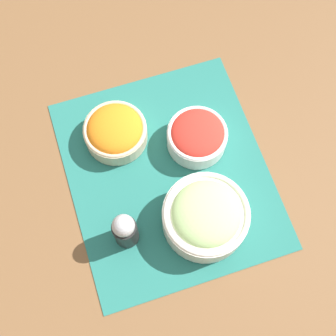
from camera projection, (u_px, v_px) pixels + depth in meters
The scene contains 6 objects.
ground_plane at pixel (168, 174), 0.96m from camera, with size 3.00×3.00×0.00m, color brown.
placemat at pixel (168, 173), 0.96m from camera, with size 0.46×0.40×0.00m.
cucumber_bowl at pixel (206, 216), 0.88m from camera, with size 0.17×0.17×0.08m.
tomato_bowl at pixel (197, 136), 0.95m from camera, with size 0.12×0.12×0.06m.
carrot_bowl at pixel (115, 131), 0.96m from camera, with size 0.13×0.13×0.06m.
pepper_shaker at pixel (125, 230), 0.86m from camera, with size 0.05×0.05×0.11m.
Camera 1 is at (-0.31, 0.10, 0.91)m, focal length 50.00 mm.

